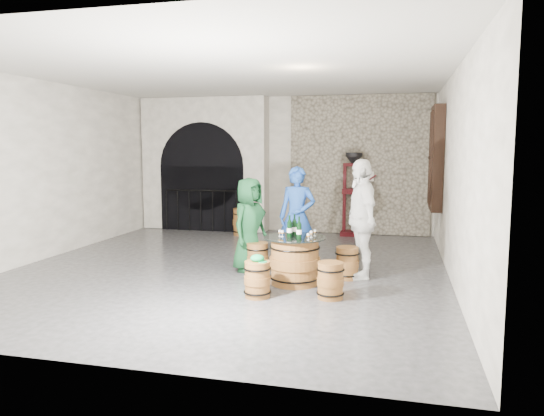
% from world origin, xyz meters
% --- Properties ---
extents(ground, '(8.00, 8.00, 0.00)m').
position_xyz_m(ground, '(0.00, 0.00, 0.00)').
color(ground, '#303032').
rests_on(ground, ground).
extents(wall_back, '(8.00, 0.00, 8.00)m').
position_xyz_m(wall_back, '(0.00, 4.00, 1.60)').
color(wall_back, white).
rests_on(wall_back, ground).
extents(wall_front, '(8.00, 0.00, 8.00)m').
position_xyz_m(wall_front, '(0.00, -4.00, 1.60)').
color(wall_front, white).
rests_on(wall_front, ground).
extents(wall_left, '(0.00, 8.00, 8.00)m').
position_xyz_m(wall_left, '(-3.50, 0.00, 1.60)').
color(wall_left, white).
rests_on(wall_left, ground).
extents(wall_right, '(0.00, 8.00, 8.00)m').
position_xyz_m(wall_right, '(3.50, 0.00, 1.60)').
color(wall_right, white).
rests_on(wall_right, ground).
extents(ceiling, '(8.00, 8.00, 0.00)m').
position_xyz_m(ceiling, '(0.00, 0.00, 3.20)').
color(ceiling, beige).
rests_on(ceiling, wall_back).
extents(stone_facing_panel, '(3.20, 0.12, 3.18)m').
position_xyz_m(stone_facing_panel, '(1.80, 3.94, 1.60)').
color(stone_facing_panel, gray).
rests_on(stone_facing_panel, ground).
extents(arched_opening, '(3.10, 0.60, 3.19)m').
position_xyz_m(arched_opening, '(-1.90, 3.74, 1.58)').
color(arched_opening, white).
rests_on(arched_opening, ground).
extents(shuttered_window, '(0.23, 1.10, 2.00)m').
position_xyz_m(shuttered_window, '(3.38, 2.40, 1.80)').
color(shuttered_window, black).
rests_on(shuttered_window, wall_right).
extents(barrel_table, '(0.91, 0.91, 0.70)m').
position_xyz_m(barrel_table, '(1.24, -0.74, 0.35)').
color(barrel_table, brown).
rests_on(barrel_table, ground).
extents(barrel_stool_left, '(0.37, 0.37, 0.50)m').
position_xyz_m(barrel_stool_left, '(0.52, -0.24, 0.25)').
color(barrel_stool_left, brown).
rests_on(barrel_stool_left, ground).
extents(barrel_stool_far, '(0.37, 0.37, 0.50)m').
position_xyz_m(barrel_stool_far, '(1.09, 0.12, 0.25)').
color(barrel_stool_far, brown).
rests_on(barrel_stool_far, ground).
extents(barrel_stool_right, '(0.37, 0.37, 0.50)m').
position_xyz_m(barrel_stool_right, '(1.96, -0.26, 0.25)').
color(barrel_stool_right, brown).
rests_on(barrel_stool_right, ground).
extents(barrel_stool_near_right, '(0.37, 0.37, 0.50)m').
position_xyz_m(barrel_stool_near_right, '(1.85, -1.36, 0.25)').
color(barrel_stool_near_right, brown).
rests_on(barrel_stool_near_right, ground).
extents(barrel_stool_near_left, '(0.37, 0.37, 0.50)m').
position_xyz_m(barrel_stool_near_left, '(0.88, -1.53, 0.25)').
color(barrel_stool_near_left, brown).
rests_on(barrel_stool_near_left, ground).
extents(green_cap, '(0.23, 0.19, 0.10)m').
position_xyz_m(green_cap, '(0.89, -1.54, 0.54)').
color(green_cap, '#0B7B3D').
rests_on(green_cap, barrel_stool_near_left).
extents(person_green, '(0.70, 0.86, 1.53)m').
position_xyz_m(person_green, '(0.36, -0.13, 0.76)').
color(person_green, '#103C1E').
rests_on(person_green, ground).
extents(person_blue, '(0.63, 0.42, 1.70)m').
position_xyz_m(person_blue, '(1.05, 0.36, 0.85)').
color(person_blue, navy).
rests_on(person_blue, ground).
extents(person_white, '(0.79, 1.17, 1.84)m').
position_xyz_m(person_white, '(2.15, -0.13, 0.92)').
color(person_white, white).
rests_on(person_white, ground).
extents(wine_bottle_left, '(0.08, 0.08, 0.32)m').
position_xyz_m(wine_bottle_left, '(1.16, -0.77, 0.84)').
color(wine_bottle_left, black).
rests_on(wine_bottle_left, barrel_table).
extents(wine_bottle_center, '(0.08, 0.08, 0.32)m').
position_xyz_m(wine_bottle_center, '(1.32, -0.87, 0.84)').
color(wine_bottle_center, black).
rests_on(wine_bottle_center, barrel_table).
extents(wine_bottle_right, '(0.08, 0.08, 0.32)m').
position_xyz_m(wine_bottle_right, '(1.21, -0.65, 0.84)').
color(wine_bottle_right, black).
rests_on(wine_bottle_right, barrel_table).
extents(tasting_glass_a, '(0.05, 0.05, 0.10)m').
position_xyz_m(tasting_glass_a, '(1.05, -0.77, 0.75)').
color(tasting_glass_a, '#A2601F').
rests_on(tasting_glass_a, barrel_table).
extents(tasting_glass_b, '(0.05, 0.05, 0.10)m').
position_xyz_m(tasting_glass_b, '(1.47, -0.72, 0.75)').
color(tasting_glass_b, '#A2601F').
rests_on(tasting_glass_b, barrel_table).
extents(tasting_glass_c, '(0.05, 0.05, 0.10)m').
position_xyz_m(tasting_glass_c, '(1.14, -0.59, 0.75)').
color(tasting_glass_c, '#A2601F').
rests_on(tasting_glass_c, barrel_table).
extents(tasting_glass_d, '(0.05, 0.05, 0.10)m').
position_xyz_m(tasting_glass_d, '(1.50, -0.59, 0.75)').
color(tasting_glass_d, '#A2601F').
rests_on(tasting_glass_d, barrel_table).
extents(tasting_glass_e, '(0.05, 0.05, 0.10)m').
position_xyz_m(tasting_glass_e, '(1.47, -0.94, 0.75)').
color(tasting_glass_e, '#A2601F').
rests_on(tasting_glass_e, barrel_table).
extents(tasting_glass_f, '(0.05, 0.05, 0.10)m').
position_xyz_m(tasting_glass_f, '(1.01, -0.75, 0.75)').
color(tasting_glass_f, '#A2601F').
rests_on(tasting_glass_f, barrel_table).
extents(side_barrel, '(0.46, 0.46, 0.62)m').
position_xyz_m(side_barrel, '(-0.76, 3.13, 0.31)').
color(side_barrel, brown).
rests_on(side_barrel, ground).
extents(corking_press, '(0.78, 0.44, 1.89)m').
position_xyz_m(corking_press, '(1.70, 3.68, 1.10)').
color(corking_press, '#450B12').
rests_on(corking_press, ground).
extents(control_box, '(0.18, 0.10, 0.22)m').
position_xyz_m(control_box, '(2.05, 3.86, 1.35)').
color(control_box, silver).
rests_on(control_box, wall_back).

